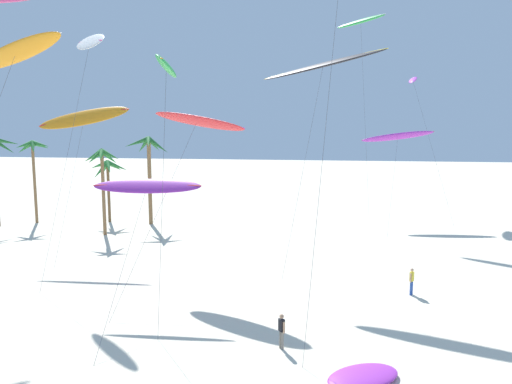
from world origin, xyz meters
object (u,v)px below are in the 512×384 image
at_px(palm_tree_1, 33,153).
at_px(flying_kite_3, 197,121).
at_px(flying_kite_4, 323,65).
at_px(person_near_right, 282,330).
at_px(palm_tree_2, 102,163).
at_px(flying_kite_6, 413,80).
at_px(flying_kite_10, 15,53).
at_px(grounded_kite_0, 363,377).
at_px(palm_tree_4, 149,155).
at_px(flying_kite_11, 361,21).
at_px(flying_kite_0, 90,42).
at_px(flying_kite_1, 166,67).
at_px(person_foreground_walker, 412,280).
at_px(flying_kite_8, 147,186).
at_px(flying_kite_2, 398,136).
at_px(flying_kite_7, 84,118).
at_px(palm_tree_3, 108,170).

bearing_deg(palm_tree_1, flying_kite_3, -33.84).
bearing_deg(flying_kite_3, palm_tree_1, 146.16).
bearing_deg(flying_kite_4, person_near_right, -95.78).
xyz_separation_m(palm_tree_2, flying_kite_3, (12.39, -10.54, 3.82)).
height_order(flying_kite_6, person_near_right, flying_kite_6).
xyz_separation_m(flying_kite_10, grounded_kite_0, (19.09, -6.28, -14.30)).
distance_m(palm_tree_4, flying_kite_11, 27.43).
xyz_separation_m(flying_kite_0, grounded_kite_0, (19.05, -14.87, -16.30)).
relative_size(palm_tree_4, flying_kite_6, 0.56).
bearing_deg(palm_tree_2, flying_kite_1, -54.41).
xyz_separation_m(flying_kite_1, flying_kite_3, (-0.50, 7.46, -2.75)).
height_order(flying_kite_4, person_foreground_walker, flying_kite_4).
relative_size(flying_kite_8, person_foreground_walker, 5.72).
bearing_deg(flying_kite_2, flying_kite_7, -148.67).
xyz_separation_m(flying_kite_11, grounded_kite_0, (-1.34, -37.47, -21.73)).
distance_m(flying_kite_10, flying_kite_11, 38.02).
height_order(flying_kite_1, flying_kite_4, flying_kite_4).
bearing_deg(flying_kite_4, palm_tree_4, 143.93).
xyz_separation_m(palm_tree_1, palm_tree_3, (7.55, 1.81, -1.97)).
relative_size(palm_tree_2, flying_kite_4, 0.52).
bearing_deg(flying_kite_0, flying_kite_10, -90.27).
xyz_separation_m(palm_tree_4, flying_kite_4, (18.45, -13.44, 7.27)).
bearing_deg(flying_kite_2, palm_tree_4, -165.66).
height_order(palm_tree_4, flying_kite_7, flying_kite_7).
bearing_deg(grounded_kite_0, person_near_right, 146.03).
bearing_deg(flying_kite_10, flying_kite_11, 56.77).
distance_m(flying_kite_4, flying_kite_10, 19.65).
bearing_deg(flying_kite_7, flying_kite_11, 37.25).
bearing_deg(flying_kite_0, grounded_kite_0, -37.99).
bearing_deg(flying_kite_10, flying_kite_3, 40.84).
relative_size(palm_tree_4, flying_kite_1, 0.66).
bearing_deg(flying_kite_0, flying_kite_1, -44.97).
xyz_separation_m(flying_kite_4, flying_kite_10, (-16.87, -10.08, -0.24)).
bearing_deg(palm_tree_2, palm_tree_1, 155.86).
height_order(palm_tree_4, flying_kite_10, flying_kite_10).
relative_size(palm_tree_2, palm_tree_3, 1.22).
bearing_deg(flying_kite_1, flying_kite_8, 132.84).
xyz_separation_m(flying_kite_0, flying_kite_8, (6.59, -6.40, -9.66)).
bearing_deg(flying_kite_1, flying_kite_6, 63.86).
xyz_separation_m(palm_tree_2, palm_tree_4, (2.44, 5.74, 0.48)).
distance_m(palm_tree_4, flying_kite_2, 27.25).
relative_size(palm_tree_4, person_near_right, 5.58).
height_order(flying_kite_3, grounded_kite_0, flying_kite_3).
relative_size(palm_tree_3, flying_kite_4, 0.43).
bearing_deg(flying_kite_0, flying_kite_11, 47.94).
distance_m(palm_tree_3, flying_kite_3, 23.06).
bearing_deg(flying_kite_7, palm_tree_1, 140.34).
distance_m(grounded_kite_0, person_foreground_walker, 11.66).
relative_size(palm_tree_2, flying_kite_1, 0.59).
distance_m(palm_tree_3, flying_kite_6, 37.49).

